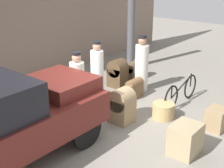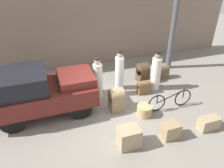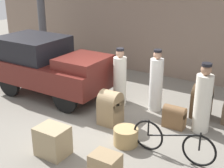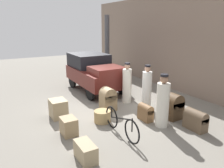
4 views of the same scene
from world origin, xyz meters
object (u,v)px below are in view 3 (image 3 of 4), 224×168
object	(u,v)px
wicker_basket	(126,136)
conductor_in_dark_uniform	(203,101)
truck	(49,64)
porter_lifting_near_truck	(156,83)
suitcase_black_upright	(202,101)
trunk_wicker_pale	(174,116)
suitcase_tan_flat	(105,167)
porter_with_bicycle	(120,80)
bicycle	(172,142)
trunk_large_brown	(53,141)
trunk_barrel_dark	(110,107)

from	to	relation	value
wicker_basket	conductor_in_dark_uniform	bearing A→B (deg)	51.05
truck	porter_lifting_near_truck	world-z (taller)	truck
porter_lifting_near_truck	suitcase_black_upright	size ratio (longest dim) A/B	1.92
suitcase_black_upright	trunk_wicker_pale	bearing A→B (deg)	-112.50
conductor_in_dark_uniform	suitcase_tan_flat	world-z (taller)	conductor_in_dark_uniform
porter_with_bicycle	suitcase_black_upright	bearing A→B (deg)	11.97
porter_lifting_near_truck	wicker_basket	bearing A→B (deg)	-83.89
conductor_in_dark_uniform	bicycle	bearing A→B (deg)	-96.08
truck	porter_lifting_near_truck	xyz separation A→B (m)	(3.18, 0.66, -0.17)
bicycle	wicker_basket	xyz separation A→B (m)	(-1.04, -0.07, -0.16)
wicker_basket	porter_with_bicycle	world-z (taller)	porter_with_bicycle
wicker_basket	trunk_large_brown	xyz separation A→B (m)	(-1.08, -1.14, 0.12)
trunk_barrel_dark	trunk_wicker_pale	distance (m)	1.56
truck	suitcase_tan_flat	size ratio (longest dim) A/B	6.65
trunk_barrel_dark	bicycle	bearing A→B (deg)	-17.78
porter_with_bicycle	porter_lifting_near_truck	world-z (taller)	porter_lifting_near_truck
suitcase_tan_flat	suitcase_black_upright	bearing A→B (deg)	78.47
porter_lifting_near_truck	trunk_wicker_pale	bearing A→B (deg)	-39.74
bicycle	porter_lifting_near_truck	bearing A→B (deg)	123.26
porter_lifting_near_truck	suitcase_black_upright	xyz separation A→B (m)	(1.19, 0.23, -0.33)
bicycle	conductor_in_dark_uniform	distance (m)	1.47
suitcase_black_upright	trunk_wicker_pale	xyz separation A→B (m)	(-0.37, -0.90, -0.16)
bicycle	porter_lifting_near_truck	size ratio (longest dim) A/B	1.05
bicycle	wicker_basket	distance (m)	1.06
trunk_barrel_dark	suitcase_tan_flat	distance (m)	2.20
suitcase_black_upright	porter_lifting_near_truck	bearing A→B (deg)	-169.13
trunk_wicker_pale	suitcase_tan_flat	bearing A→B (deg)	-97.36
truck	trunk_wicker_pale	world-z (taller)	truck
truck	suitcase_tan_flat	bearing A→B (deg)	-34.93
truck	suitcase_tan_flat	distance (m)	4.52
wicker_basket	trunk_wicker_pale	xyz separation A→B (m)	(0.60, 1.30, 0.10)
bicycle	trunk_large_brown	xyz separation A→B (m)	(-2.13, -1.20, -0.04)
trunk_barrel_dark	porter_lifting_near_truck	bearing A→B (deg)	65.28
porter_with_bicycle	porter_lifting_near_truck	xyz separation A→B (m)	(0.98, 0.23, 0.02)
conductor_in_dark_uniform	porter_lifting_near_truck	size ratio (longest dim) A/B	1.00
bicycle	suitcase_black_upright	xyz separation A→B (m)	(-0.07, 2.14, 0.10)
truck	trunk_wicker_pale	size ratio (longest dim) A/B	6.23
bicycle	conductor_in_dark_uniform	bearing A→B (deg)	83.92
truck	wicker_basket	xyz separation A→B (m)	(3.39, -1.32, -0.76)
suitcase_black_upright	trunk_wicker_pale	distance (m)	0.99
trunk_large_brown	suitcase_tan_flat	bearing A→B (deg)	-4.14
truck	suitcase_tan_flat	xyz separation A→B (m)	(3.66, -2.56, -0.69)
truck	suitcase_black_upright	xyz separation A→B (m)	(4.36, 0.89, -0.50)
truck	bicycle	world-z (taller)	truck
truck	trunk_barrel_dark	xyz separation A→B (m)	(2.57, -0.66, -0.51)
wicker_basket	suitcase_tan_flat	distance (m)	1.27
suitcase_tan_flat	trunk_wicker_pale	size ratio (longest dim) A/B	0.94
porter_lifting_near_truck	bicycle	bearing A→B (deg)	-56.74
suitcase_tan_flat	trunk_wicker_pale	distance (m)	2.56
porter_lifting_near_truck	suitcase_tan_flat	bearing A→B (deg)	-81.41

